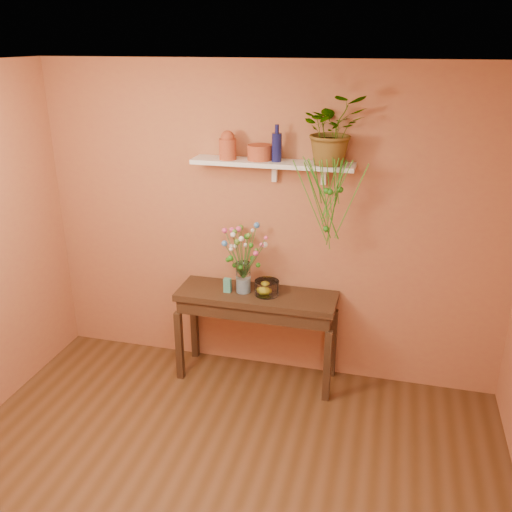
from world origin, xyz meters
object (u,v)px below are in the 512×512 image
blue_bottle (277,147)px  glass_vase (243,279)px  sideboard (257,306)px  glass_bowl (267,288)px  spider_plant (333,129)px  terracotta_jug (228,146)px  bouquet (242,245)px

blue_bottle → glass_vase: blue_bottle is taller
sideboard → glass_bowl: glass_bowl is taller
sideboard → blue_bottle: size_ratio=4.74×
glass_bowl → glass_vase: bearing=178.2°
spider_plant → glass_bowl: 1.41m
terracotta_jug → bouquet: terracotta_jug is taller
glass_vase → glass_bowl: 0.21m
bouquet → blue_bottle: bearing=20.0°
sideboard → glass_bowl: (0.09, -0.00, 0.18)m
terracotta_jug → glass_bowl: (0.35, -0.08, -1.16)m
sideboard → glass_bowl: size_ratio=6.58×
blue_bottle → glass_bowl: (-0.05, -0.10, -1.17)m
spider_plant → bouquet: 1.18m
glass_vase → glass_bowl: glass_vase is taller
blue_bottle → glass_bowl: size_ratio=1.39×
terracotta_jug → bouquet: size_ratio=0.48×
terracotta_jug → glass_vase: terracotta_jug is taller
glass_vase → glass_bowl: size_ratio=1.28×
sideboard → bouquet: 0.55m
sideboard → spider_plant: 1.60m
terracotta_jug → glass_bowl: size_ratio=1.11×
spider_plant → glass_vase: bearing=-171.6°
spider_plant → bouquet: (-0.69, -0.10, -0.96)m
blue_bottle → spider_plant: size_ratio=0.54×
terracotta_jug → glass_bowl: 1.22m
terracotta_jug → blue_bottle: blue_bottle is taller
bouquet → spider_plant: bearing=8.0°
spider_plant → glass_vase: size_ratio=2.00×
sideboard → terracotta_jug: terracotta_jug is taller
terracotta_jug → bouquet: (0.13, -0.07, -0.80)m
terracotta_jug → blue_bottle: bearing=2.9°
terracotta_jug → glass_bowl: bearing=-13.6°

